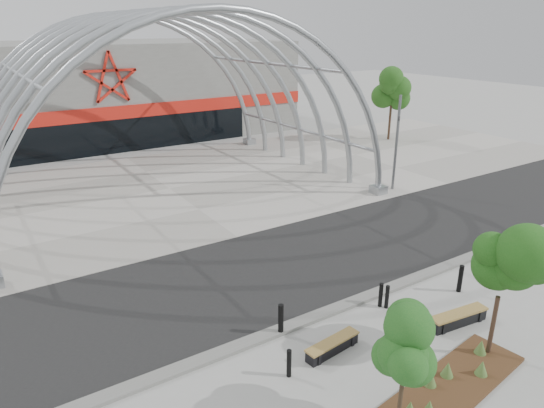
{
  "coord_description": "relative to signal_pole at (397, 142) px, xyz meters",
  "views": [
    {
      "loc": [
        -9.83,
        -11.26,
        9.3
      ],
      "look_at": [
        0.0,
        4.0,
        2.6
      ],
      "focal_mm": 32.0,
      "sensor_mm": 36.0,
      "label": 1
    }
  ],
  "objects": [
    {
      "name": "ground",
      "position": [
        -11.31,
        -8.13,
        -2.94
      ],
      "size": [
        140.0,
        140.0,
        0.0
      ],
      "primitive_type": "plane",
      "color": "#9D9D98",
      "rests_on": "ground"
    },
    {
      "name": "road",
      "position": [
        -11.31,
        -4.63,
        -2.93
      ],
      "size": [
        140.0,
        7.0,
        0.02
      ],
      "primitive_type": "cube",
      "color": "black",
      "rests_on": "ground"
    },
    {
      "name": "forecourt",
      "position": [
        -11.31,
        7.37,
        -2.92
      ],
      "size": [
        60.0,
        17.0,
        0.04
      ],
      "primitive_type": "cube",
      "color": "#9C988E",
      "rests_on": "ground"
    },
    {
      "name": "kerb",
      "position": [
        -11.31,
        -8.38,
        -2.88
      ],
      "size": [
        60.0,
        0.5,
        0.12
      ],
      "primitive_type": "cube",
      "color": "slate",
      "rests_on": "ground"
    },
    {
      "name": "arena_building",
      "position": [
        -11.31,
        25.32,
        1.05
      ],
      "size": [
        34.0,
        15.24,
        8.0
      ],
      "color": "slate",
      "rests_on": "ground"
    },
    {
      "name": "vault_canopy",
      "position": [
        -11.31,
        7.37,
        -2.92
      ],
      "size": [
        20.8,
        15.8,
        20.36
      ],
      "color": "#9BA0A4",
      "rests_on": "ground"
    },
    {
      "name": "planting_bed",
      "position": [
        -11.16,
        -13.04,
        -2.81
      ],
      "size": [
        5.26,
        2.22,
        0.54
      ],
      "color": "#3C2716",
      "rests_on": "ground"
    },
    {
      "name": "signal_pole",
      "position": [
        0.0,
        0.0,
        0.0
      ],
      "size": [
        0.43,
        0.77,
        5.62
      ],
      "color": "slate",
      "rests_on": "ground"
    },
    {
      "name": "street_tree_0",
      "position": [
        -13.44,
        -13.2,
        -0.53
      ],
      "size": [
        1.47,
        1.47,
        3.35
      ],
      "color": "black",
      "rests_on": "ground"
    },
    {
      "name": "street_tree_1",
      "position": [
        -9.11,
        -12.72,
        -0.14
      ],
      "size": [
        1.65,
        1.65,
        3.9
      ],
      "color": "#312018",
      "rests_on": "ground"
    },
    {
      "name": "bench_0",
      "position": [
        -12.98,
        -10.1,
        -2.74
      ],
      "size": [
        1.98,
        0.64,
        0.41
      ],
      "color": "black",
      "rests_on": "ground"
    },
    {
      "name": "bench_1",
      "position": [
        -8.57,
        -11.23,
        -2.71
      ],
      "size": [
        2.23,
        0.75,
        0.46
      ],
      "color": "black",
      "rests_on": "ground"
    },
    {
      "name": "bollard_0",
      "position": [
        -14.7,
        -10.27,
        -2.5
      ],
      "size": [
        0.14,
        0.14,
        0.87
      ],
      "primitive_type": "cylinder",
      "color": "black",
      "rests_on": "ground"
    },
    {
      "name": "bollard_1",
      "position": [
        -13.8,
        -8.51,
        -2.39
      ],
      "size": [
        0.17,
        0.17,
        1.09
      ],
      "primitive_type": "cylinder",
      "color": "black",
      "rests_on": "ground"
    },
    {
      "name": "bollard_2",
      "position": [
        -9.93,
        -9.02,
        -2.49
      ],
      "size": [
        0.14,
        0.14,
        0.9
      ],
      "primitive_type": "cylinder",
      "color": "black",
      "rests_on": "ground"
    },
    {
      "name": "bollard_3",
      "position": [
        -9.82,
        -9.21,
        -2.5
      ],
      "size": [
        0.14,
        0.14,
        0.87
      ],
      "primitive_type": "cylinder",
      "color": "black",
      "rests_on": "ground"
    },
    {
      "name": "bollard_4",
      "position": [
        -6.74,
        -9.87,
        -2.4
      ],
      "size": [
        0.17,
        0.17,
        1.07
      ],
      "primitive_type": "cylinder",
      "color": "black",
      "rests_on": "ground"
    },
    {
      "name": "bg_tree_1",
      "position": [
        9.69,
        9.87,
        1.31
      ],
      "size": [
        2.7,
        2.7,
        5.91
      ],
      "color": "black",
      "rests_on": "ground"
    }
  ]
}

